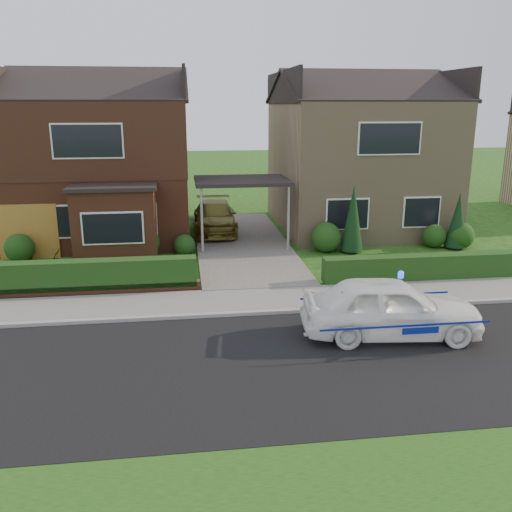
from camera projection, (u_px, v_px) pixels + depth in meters
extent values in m
plane|color=#154412|center=(294.00, 364.00, 12.32)|extent=(120.00, 120.00, 0.00)
cube|color=black|center=(294.00, 364.00, 12.32)|extent=(60.00, 6.00, 0.02)
cube|color=#9E9993|center=(273.00, 312.00, 15.21)|extent=(60.00, 0.16, 0.12)
cube|color=slate|center=(267.00, 300.00, 16.22)|extent=(60.00, 2.00, 0.10)
cube|color=#666059|center=(242.00, 243.00, 22.80)|extent=(3.80, 12.00, 0.12)
cube|color=brown|center=(105.00, 170.00, 24.15)|extent=(7.20, 8.00, 5.80)
cube|color=white|center=(51.00, 222.00, 20.52)|extent=(1.80, 0.08, 1.30)
cube|color=white|center=(136.00, 220.00, 20.92)|extent=(1.60, 0.08, 1.30)
cube|color=white|center=(88.00, 141.00, 19.91)|extent=(2.60, 0.08, 1.30)
cube|color=black|center=(103.00, 136.00, 23.76)|extent=(7.26, 8.06, 2.90)
cube|color=brown|center=(115.00, 225.00, 20.20)|extent=(3.00, 1.40, 2.70)
cube|color=black|center=(113.00, 187.00, 19.81)|extent=(3.20, 1.60, 0.14)
cube|color=tan|center=(356.00, 166.00, 25.64)|extent=(7.20, 8.00, 5.80)
cube|color=white|center=(347.00, 214.00, 22.01)|extent=(1.80, 0.08, 1.30)
cube|color=white|center=(421.00, 212.00, 22.41)|extent=(1.60, 0.08, 1.30)
cube|color=white|center=(390.00, 139.00, 21.40)|extent=(2.60, 0.08, 1.30)
cube|color=black|center=(241.00, 181.00, 22.09)|extent=(3.80, 3.00, 0.14)
cylinder|color=gray|center=(202.00, 221.00, 20.90)|extent=(0.10, 0.10, 2.70)
cylinder|color=gray|center=(288.00, 219.00, 21.33)|extent=(0.10, 0.10, 2.70)
cube|color=#965C20|center=(28.00, 232.00, 20.48)|extent=(2.20, 0.10, 2.10)
cube|color=brown|center=(74.00, 291.00, 16.58)|extent=(7.70, 0.25, 0.36)
cube|color=#133D14|center=(76.00, 295.00, 16.77)|extent=(7.50, 0.55, 0.90)
cube|color=#133D14|center=(432.00, 280.00, 18.17)|extent=(7.50, 0.55, 0.80)
sphere|color=#133D14|center=(19.00, 248.00, 20.15)|extent=(1.08, 1.08, 1.08)
sphere|color=#133D14|center=(142.00, 242.00, 20.50)|extent=(1.32, 1.32, 1.32)
sphere|color=#133D14|center=(185.00, 245.00, 21.06)|extent=(0.84, 0.84, 0.84)
sphere|color=#133D14|center=(326.00, 237.00, 21.54)|extent=(1.20, 1.20, 1.20)
sphere|color=#133D14|center=(434.00, 236.00, 22.26)|extent=(0.96, 0.96, 0.96)
sphere|color=#133D14|center=(461.00, 236.00, 22.08)|extent=(1.08, 1.08, 1.08)
cone|color=black|center=(353.00, 220.00, 21.29)|extent=(0.90, 0.90, 2.60)
cone|color=black|center=(458.00, 222.00, 21.91)|extent=(0.90, 0.90, 2.20)
imported|color=white|center=(391.00, 308.00, 13.60)|extent=(2.27, 4.63, 1.52)
sphere|color=#193FF2|center=(401.00, 276.00, 13.41)|extent=(0.17, 0.17, 0.17)
cube|color=navy|center=(405.00, 324.00, 12.76)|extent=(4.10, 0.02, 0.05)
cube|color=navy|center=(378.00, 298.00, 14.48)|extent=(4.10, 0.01, 0.05)
ellipsoid|color=black|center=(344.00, 301.00, 13.27)|extent=(0.22, 0.17, 0.21)
sphere|color=white|center=(345.00, 302.00, 13.22)|extent=(0.11, 0.11, 0.11)
sphere|color=black|center=(345.00, 296.00, 13.21)|extent=(0.13, 0.13, 0.13)
cone|color=black|center=(344.00, 293.00, 13.20)|extent=(0.04, 0.04, 0.05)
cone|color=black|center=(347.00, 293.00, 13.21)|extent=(0.04, 0.04, 0.05)
imported|color=olive|center=(215.00, 217.00, 24.52)|extent=(2.01, 4.69, 1.35)
imported|color=gray|center=(56.00, 259.00, 19.27)|extent=(0.56, 0.53, 0.80)
imported|color=gray|center=(182.00, 266.00, 18.48)|extent=(0.49, 0.49, 0.76)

